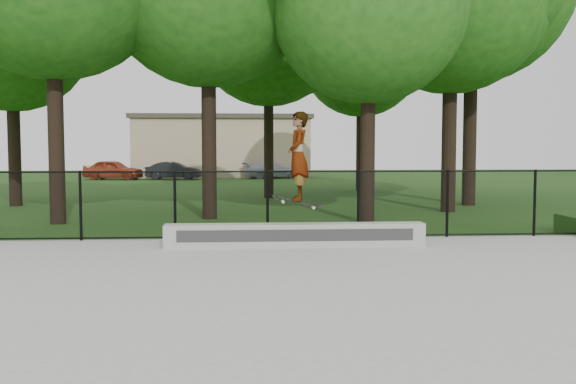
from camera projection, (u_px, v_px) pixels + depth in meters
name	position (u px, v px, depth m)	size (l,w,h in m)	color
ground	(285.00, 309.00, 8.15)	(100.00, 100.00, 0.00)	#225016
concrete_slab	(285.00, 307.00, 8.14)	(14.00, 12.00, 0.06)	#9A9A95
grind_ledge	(295.00, 235.00, 12.84)	(5.21, 0.40, 0.47)	#A1A09C
car_a	(113.00, 170.00, 40.65)	(1.50, 3.70, 1.27)	#9D351C
car_b	(174.00, 171.00, 40.72)	(1.20, 3.13, 1.14)	black
car_c	(272.00, 170.00, 42.31)	(1.53, 3.46, 1.09)	#A7AFBD
skater_airborne	(298.00, 158.00, 12.55)	(0.82, 0.66, 1.93)	black
chainlink_fence	(268.00, 204.00, 13.96)	(16.06, 0.06, 1.50)	black
tree_row	(299.00, 5.00, 21.42)	(22.19, 18.50, 11.32)	black
distant_building	(223.00, 146.00, 45.68)	(12.40, 6.40, 4.30)	tan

